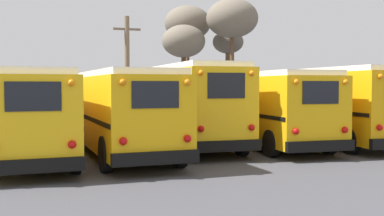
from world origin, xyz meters
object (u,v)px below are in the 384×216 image
(school_bus_1, at_px, (118,109))
(bare_tree_3, at_px, (228,45))
(school_bus_0, at_px, (28,111))
(school_bus_4, at_px, (322,102))
(bare_tree_0, at_px, (232,19))
(school_bus_2, at_px, (184,102))
(school_bus_3, at_px, (261,106))
(bare_tree_1, at_px, (188,24))
(utility_pole, at_px, (127,69))
(bare_tree_2, at_px, (184,42))

(school_bus_1, height_order, bare_tree_3, bare_tree_3)
(school_bus_0, distance_m, school_bus_4, 12.61)
(bare_tree_0, bearing_deg, school_bus_2, -120.38)
(school_bus_3, height_order, school_bus_4, school_bus_4)
(school_bus_2, bearing_deg, bare_tree_3, 61.83)
(school_bus_4, xyz_separation_m, bare_tree_1, (0.13, 19.62, 5.88))
(bare_tree_1, bearing_deg, bare_tree_3, 5.69)
(school_bus_2, height_order, bare_tree_0, bare_tree_0)
(utility_pole, xyz_separation_m, bare_tree_2, (5.27, 4.26, 2.23))
(utility_pole, xyz_separation_m, bare_tree_3, (10.33, 7.39, 2.41))
(bare_tree_0, bearing_deg, bare_tree_1, 124.13)
(school_bus_3, relative_size, bare_tree_1, 1.07)
(bare_tree_3, bearing_deg, school_bus_1, -122.65)
(school_bus_4, bearing_deg, utility_pole, 116.81)
(school_bus_4, height_order, bare_tree_2, bare_tree_2)
(bare_tree_1, relative_size, bare_tree_3, 1.25)
(school_bus_4, relative_size, bare_tree_0, 1.14)
(school_bus_1, xyz_separation_m, bare_tree_0, (12.01, 16.90, 6.01))
(bare_tree_0, xyz_separation_m, bare_tree_2, (-3.69, 0.87, -1.81))
(bare_tree_3, bearing_deg, bare_tree_2, -148.31)
(school_bus_4, relative_size, bare_tree_2, 1.47)
(bare_tree_3, bearing_deg, bare_tree_1, -174.31)
(school_bus_2, bearing_deg, bare_tree_2, 72.06)
(school_bus_1, distance_m, school_bus_2, 3.61)
(school_bus_2, relative_size, bare_tree_3, 1.40)
(school_bus_2, distance_m, school_bus_4, 6.35)
(school_bus_3, relative_size, bare_tree_3, 1.34)
(school_bus_2, height_order, school_bus_3, school_bus_2)
(bare_tree_0, relative_size, bare_tree_1, 1.01)
(school_bus_0, xyz_separation_m, utility_pole, (6.20, 13.53, 2.00))
(bare_tree_2, height_order, bare_tree_3, bare_tree_3)
(school_bus_2, distance_m, school_bus_3, 3.30)
(school_bus_4, xyz_separation_m, utility_pole, (-6.37, 12.61, 1.87))
(bare_tree_2, bearing_deg, bare_tree_3, 31.69)
(school_bus_2, bearing_deg, school_bus_4, -7.92)
(school_bus_4, relative_size, bare_tree_1, 1.16)
(school_bus_1, bearing_deg, utility_pole, 77.26)
(school_bus_4, height_order, bare_tree_3, bare_tree_3)
(school_bus_1, bearing_deg, bare_tree_3, 57.35)
(school_bus_3, relative_size, bare_tree_0, 1.06)
(utility_pole, xyz_separation_m, bare_tree_1, (6.51, 7.01, 4.01))
(school_bus_1, distance_m, school_bus_3, 6.33)
(school_bus_0, bearing_deg, bare_tree_3, 51.68)
(school_bus_3, distance_m, utility_pole, 13.28)
(school_bus_2, relative_size, bare_tree_1, 1.11)
(utility_pole, xyz_separation_m, bare_tree_0, (8.96, 3.39, 4.04))
(school_bus_3, distance_m, bare_tree_1, 20.88)
(school_bus_2, distance_m, bare_tree_0, 18.49)
(school_bus_1, bearing_deg, school_bus_2, 29.32)
(school_bus_1, distance_m, school_bus_4, 9.47)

